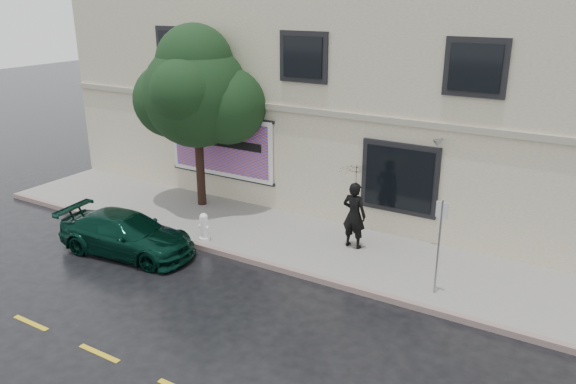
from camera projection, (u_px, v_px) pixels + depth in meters
The scene contains 12 objects.
ground at pixel (207, 282), 14.32m from camera, with size 90.00×90.00×0.00m, color black.
sidewalk at pixel (274, 236), 16.93m from camera, with size 20.00×3.50×0.15m, color gray.
curb at pixel (241, 258), 15.51m from camera, with size 20.00×0.18×0.16m, color slate.
road_marking at pixel (99, 353), 11.48m from camera, with size 19.00×0.12×0.01m, color gold.
building at pixel (357, 95), 20.45m from camera, with size 20.00×8.12×7.00m.
billboard at pixel (221, 146), 19.17m from camera, with size 4.30×0.16×2.20m.
car at pixel (127, 234), 15.77m from camera, with size 1.78×4.03×1.18m, color black.
pedestrian at pixel (354, 215), 15.71m from camera, with size 0.70×0.46×1.93m, color black.
umbrella at pixel (356, 170), 15.26m from camera, with size 0.99×0.99×0.73m, color black.
street_tree at pixel (196, 95), 18.04m from camera, with size 3.43×3.43×5.47m.
fire_hydrant at pixel (204, 227), 16.32m from camera, with size 0.34×0.32×0.84m.
sign_pole at pixel (439, 238), 13.05m from camera, with size 0.29×0.05×2.38m.
Camera 1 is at (8.31, -9.88, 6.94)m, focal length 35.00 mm.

